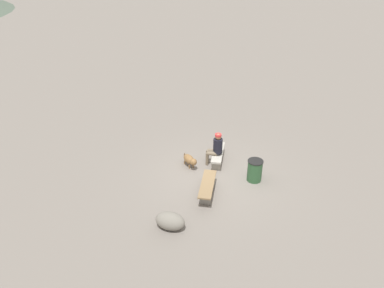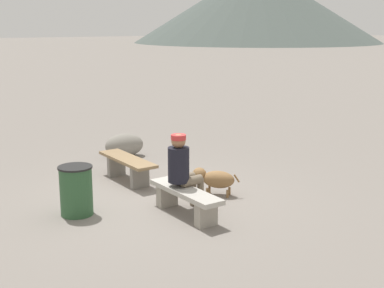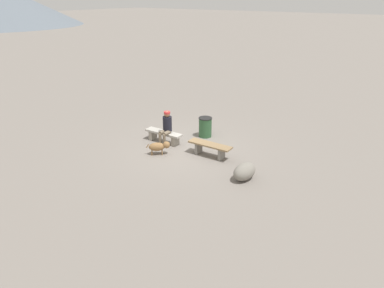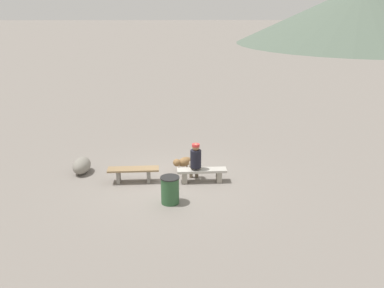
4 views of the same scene
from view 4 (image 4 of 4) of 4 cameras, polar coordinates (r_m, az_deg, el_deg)
ground at (r=13.66m, az=-2.84°, el=-5.34°), size 210.00×210.00×0.06m
bench_left at (r=13.68m, az=-7.85°, el=-3.77°), size 1.64×0.50×0.47m
bench_right at (r=13.59m, az=1.32°, el=-3.93°), size 1.59×0.45×0.44m
seated_person at (r=13.47m, az=0.46°, el=-2.05°), size 0.39×0.62×1.30m
dog at (r=14.47m, az=-1.23°, el=-2.43°), size 0.71×0.67×0.49m
trash_bin at (r=12.21m, az=-2.96°, el=-6.17°), size 0.55×0.55×0.80m
boulder at (r=14.74m, az=-14.55°, el=-2.81°), size 0.64×0.95×0.54m
distant_peak_0 at (r=59.64m, az=21.55°, el=15.85°), size 30.70×30.70×7.22m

